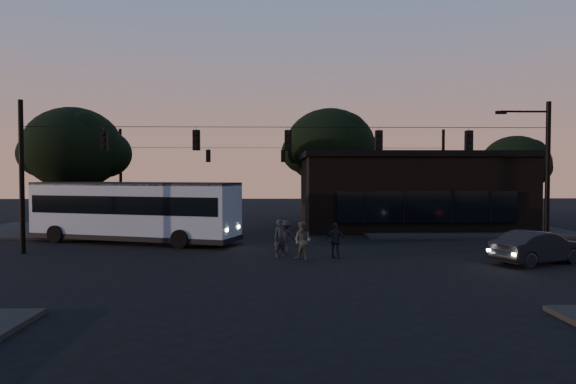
{
  "coord_description": "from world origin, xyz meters",
  "views": [
    {
      "loc": [
        -0.63,
        -21.32,
        3.88
      ],
      "look_at": [
        0.0,
        4.0,
        3.0
      ],
      "focal_mm": 32.0,
      "sensor_mm": 36.0,
      "label": 1
    }
  ],
  "objects_px": {
    "building": "(407,190)",
    "pedestrian_c": "(336,240)",
    "car": "(538,247)",
    "pedestrian_b": "(303,241)",
    "pedestrian_a": "(280,238)",
    "bus": "(134,209)",
    "pedestrian_d": "(285,237)"
  },
  "relations": [
    {
      "from": "car",
      "to": "bus",
      "type": "bearing_deg",
      "value": 45.24
    },
    {
      "from": "car",
      "to": "pedestrian_c",
      "type": "distance_m",
      "value": 8.77
    },
    {
      "from": "pedestrian_a",
      "to": "pedestrian_b",
      "type": "bearing_deg",
      "value": -60.38
    },
    {
      "from": "pedestrian_c",
      "to": "pedestrian_b",
      "type": "bearing_deg",
      "value": 30.51
    },
    {
      "from": "bus",
      "to": "pedestrian_a",
      "type": "relative_size",
      "value": 7.06
    },
    {
      "from": "bus",
      "to": "car",
      "type": "distance_m",
      "value": 20.81
    },
    {
      "from": "bus",
      "to": "pedestrian_b",
      "type": "distance_m",
      "value": 11.19
    },
    {
      "from": "pedestrian_a",
      "to": "pedestrian_c",
      "type": "bearing_deg",
      "value": -27.82
    },
    {
      "from": "pedestrian_b",
      "to": "pedestrian_c",
      "type": "relative_size",
      "value": 1.06
    },
    {
      "from": "car",
      "to": "pedestrian_c",
      "type": "relative_size",
      "value": 2.67
    },
    {
      "from": "building",
      "to": "pedestrian_d",
      "type": "bearing_deg",
      "value": -127.02
    },
    {
      "from": "pedestrian_b",
      "to": "pedestrian_d",
      "type": "height_order",
      "value": "pedestrian_b"
    },
    {
      "from": "car",
      "to": "pedestrian_a",
      "type": "bearing_deg",
      "value": 55.45
    },
    {
      "from": "pedestrian_a",
      "to": "bus",
      "type": "bearing_deg",
      "value": 128.65
    },
    {
      "from": "building",
      "to": "pedestrian_a",
      "type": "relative_size",
      "value": 8.76
    },
    {
      "from": "pedestrian_c",
      "to": "building",
      "type": "bearing_deg",
      "value": -102.98
    },
    {
      "from": "pedestrian_b",
      "to": "pedestrian_c",
      "type": "distance_m",
      "value": 1.63
    },
    {
      "from": "building",
      "to": "pedestrian_a",
      "type": "xyz_separation_m",
      "value": [
        -9.4,
        -13.38,
        -1.83
      ]
    },
    {
      "from": "building",
      "to": "pedestrian_b",
      "type": "relative_size",
      "value": 8.89
    },
    {
      "from": "building",
      "to": "car",
      "type": "height_order",
      "value": "building"
    },
    {
      "from": "pedestrian_b",
      "to": "pedestrian_d",
      "type": "bearing_deg",
      "value": 144.19
    },
    {
      "from": "building",
      "to": "pedestrian_b",
      "type": "distance_m",
      "value": 16.66
    },
    {
      "from": "building",
      "to": "car",
      "type": "distance_m",
      "value": 15.72
    },
    {
      "from": "pedestrian_a",
      "to": "pedestrian_c",
      "type": "distance_m",
      "value": 2.59
    },
    {
      "from": "car",
      "to": "pedestrian_a",
      "type": "relative_size",
      "value": 2.49
    },
    {
      "from": "pedestrian_b",
      "to": "pedestrian_d",
      "type": "relative_size",
      "value": 1.07
    },
    {
      "from": "bus",
      "to": "pedestrian_d",
      "type": "xyz_separation_m",
      "value": [
        8.5,
        -4.05,
        -1.11
      ]
    },
    {
      "from": "bus",
      "to": "pedestrian_c",
      "type": "bearing_deg",
      "value": -10.1
    },
    {
      "from": "building",
      "to": "pedestrian_c",
      "type": "xyz_separation_m",
      "value": [
        -6.84,
        -13.8,
        -1.89
      ]
    },
    {
      "from": "car",
      "to": "pedestrian_d",
      "type": "distance_m",
      "value": 11.41
    },
    {
      "from": "car",
      "to": "pedestrian_b",
      "type": "bearing_deg",
      "value": 59.33
    },
    {
      "from": "car",
      "to": "pedestrian_b",
      "type": "distance_m",
      "value": 10.23
    }
  ]
}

